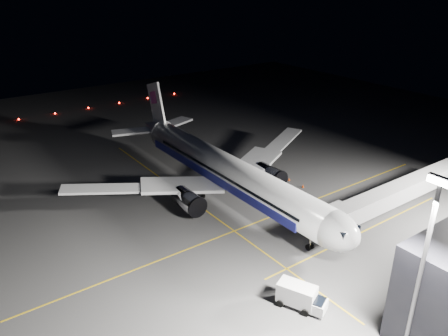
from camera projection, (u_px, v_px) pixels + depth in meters
ground at (228, 197)px, 79.49m from camera, size 200.00×200.00×0.00m
guide_line_main at (263, 220)px, 72.05m from camera, size 0.25×80.00×0.01m
guide_line_cross at (200, 206)px, 76.28m from camera, size 70.00×0.25×0.01m
guide_line_side at (361, 232)px, 68.47m from camera, size 0.25×40.00×0.01m
airliner at (224, 169)px, 78.22m from camera, size 61.48×54.22×16.64m
jet_bridge at (397, 193)px, 70.95m from camera, size 3.60×34.40×6.30m
floodlight_mast_south at (424, 256)px, 41.56m from camera, size 2.40×0.67×20.70m
taxiway_lights at (88, 108)px, 132.95m from camera, size 0.44×60.44×0.44m
service_truck at (301, 296)px, 52.36m from camera, size 6.33×4.56×3.03m
baggage_tug at (231, 166)px, 90.75m from camera, size 2.32×1.95×1.56m
safety_cone_a at (303, 186)px, 83.00m from camera, size 0.43×0.43×0.65m
safety_cone_b at (266, 202)px, 77.04m from camera, size 0.42×0.42×0.63m
safety_cone_c at (289, 179)px, 85.82m from camera, size 0.42×0.42×0.63m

